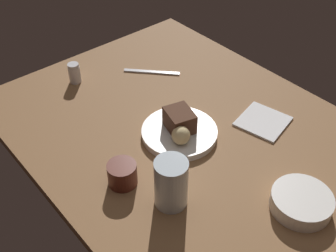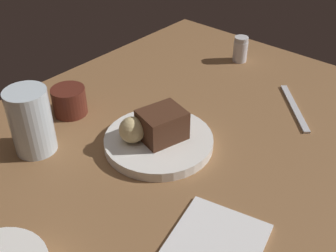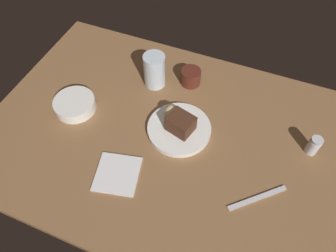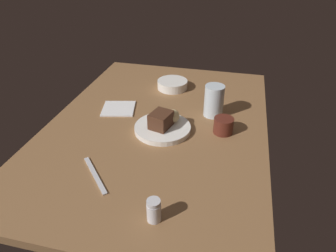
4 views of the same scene
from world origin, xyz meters
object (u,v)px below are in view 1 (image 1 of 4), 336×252
at_px(water_glass, 171,183).
at_px(side_bowl, 301,202).
at_px(bread_roll, 181,135).
at_px(coffee_cup, 123,174).
at_px(dessert_plate, 179,133).
at_px(salt_shaker, 74,73).
at_px(butter_knife, 152,72).
at_px(folded_napkin, 263,121).
at_px(chocolate_cake_slice, 180,120).

height_order(water_glass, side_bowl, water_glass).
height_order(bread_roll, side_bowl, bread_roll).
relative_size(water_glass, coffee_cup, 1.77).
xyz_separation_m(dessert_plate, water_glass, (0.16, -0.17, 0.06)).
xyz_separation_m(bread_roll, coffee_cup, (0.00, -0.19, -0.01)).
relative_size(salt_shaker, butter_knife, 0.35).
xyz_separation_m(salt_shaker, coffee_cup, (0.46, -0.14, -0.00)).
bearing_deg(coffee_cup, water_glass, 23.12).
distance_m(dessert_plate, bread_roll, 0.06).
distance_m(side_bowl, folded_napkin, 0.31).
distance_m(bread_roll, salt_shaker, 0.46).
bearing_deg(chocolate_cake_slice, bread_roll, -38.36).
relative_size(bread_roll, salt_shaker, 0.75).
relative_size(salt_shaker, side_bowl, 0.47).
bearing_deg(folded_napkin, bread_roll, -106.87).
xyz_separation_m(bread_roll, side_bowl, (0.33, 0.08, -0.03)).
relative_size(water_glass, butter_knife, 0.68).
xyz_separation_m(chocolate_cake_slice, salt_shaker, (-0.41, -0.09, -0.02)).
relative_size(dessert_plate, chocolate_cake_slice, 2.58).
bearing_deg(side_bowl, butter_knife, 172.14).
bearing_deg(salt_shaker, coffee_cup, -16.81).
xyz_separation_m(coffee_cup, butter_knife, (-0.34, 0.36, -0.03)).
height_order(water_glass, butter_knife, water_glass).
relative_size(coffee_cup, folded_napkin, 0.55).
distance_m(salt_shaker, water_glass, 0.59).
xyz_separation_m(water_glass, coffee_cup, (-0.12, -0.05, -0.03)).
height_order(side_bowl, butter_knife, side_bowl).
height_order(chocolate_cake_slice, bread_roll, chocolate_cake_slice).
distance_m(bread_roll, folded_napkin, 0.27).
xyz_separation_m(chocolate_cake_slice, butter_knife, (-0.29, 0.13, -0.05)).
relative_size(coffee_cup, butter_knife, 0.39).
relative_size(dessert_plate, coffee_cup, 2.91).
height_order(dessert_plate, salt_shaker, salt_shaker).
bearing_deg(butter_knife, water_glass, 103.46).
xyz_separation_m(bread_roll, salt_shaker, (-0.46, -0.05, -0.01)).
height_order(butter_knife, folded_napkin, folded_napkin).
bearing_deg(water_glass, folded_napkin, 96.71).
bearing_deg(salt_shaker, dessert_plate, 11.37).
bearing_deg(butter_knife, folded_napkin, 149.03).
relative_size(salt_shaker, water_glass, 0.52).
height_order(side_bowl, folded_napkin, side_bowl).
bearing_deg(water_glass, chocolate_cake_slice, 133.66).
bearing_deg(salt_shaker, water_glass, -8.57).
xyz_separation_m(salt_shaker, side_bowl, (0.79, 0.13, -0.01)).
height_order(chocolate_cake_slice, side_bowl, chocolate_cake_slice).
bearing_deg(coffee_cup, side_bowl, 39.18).
relative_size(salt_shaker, coffee_cup, 0.92).
height_order(salt_shaker, side_bowl, salt_shaker).
distance_m(water_glass, coffee_cup, 0.14).
bearing_deg(water_glass, coffee_cup, -156.88).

